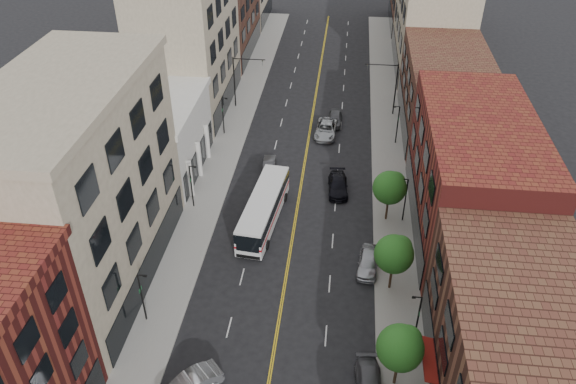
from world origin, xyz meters
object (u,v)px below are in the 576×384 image
(car_lane_c, at_px, (335,118))
(car_lane_a, at_px, (338,185))
(city_bus, at_px, (264,208))
(car_lane_behind, at_px, (269,164))
(car_parked_far, at_px, (368,262))
(car_lane_b, at_px, (326,129))

(car_lane_c, bearing_deg, car_lane_a, -85.41)
(city_bus, bearing_deg, car_lane_a, 47.32)
(car_lane_behind, relative_size, car_lane_c, 0.87)
(city_bus, xyz_separation_m, car_parked_far, (10.57, -5.87, -1.03))
(car_lane_c, bearing_deg, car_parked_far, -80.42)
(city_bus, xyz_separation_m, car_lane_behind, (-0.86, 10.21, -1.17))
(car_parked_far, height_order, car_lane_c, car_parked_far)
(car_lane_behind, xyz_separation_m, car_lane_a, (8.17, -3.76, 0.10))
(car_lane_a, distance_m, car_lane_b, 12.76)
(car_lane_behind, xyz_separation_m, car_lane_c, (7.17, 12.03, 0.13))
(car_lane_behind, bearing_deg, city_bus, 90.21)
(car_parked_far, distance_m, car_lane_behind, 19.72)
(city_bus, bearing_deg, car_lane_behind, 100.74)
(car_lane_a, height_order, car_lane_c, car_lane_c)
(car_lane_behind, distance_m, car_lane_b, 10.78)
(car_lane_b, height_order, car_lane_c, car_lane_b)
(car_lane_a, bearing_deg, car_parked_far, -79.31)
(car_lane_behind, bearing_deg, car_parked_far, 120.82)
(car_lane_c, bearing_deg, city_bus, -104.88)
(car_parked_far, bearing_deg, car_lane_behind, 131.31)
(car_lane_a, xyz_separation_m, car_lane_b, (-2.01, 12.60, 0.06))
(car_parked_far, bearing_deg, car_lane_a, 110.70)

